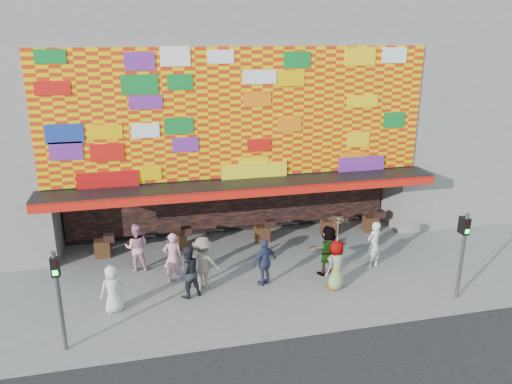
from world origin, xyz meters
The scene contains 15 objects.
ground centered at (0.00, 0.00, 0.00)m, with size 90.00×90.00×0.00m, color slate.
shop_building centered at (0.00, 8.18, 5.23)m, with size 15.20×9.40×10.00m.
neighbor_right centered at (13.00, 8.00, 6.00)m, with size 11.00×8.00×12.00m, color gray.
signal_left centered at (-6.20, -1.50, 1.86)m, with size 0.22×0.20×3.00m.
signal_right centered at (6.20, -1.50, 1.86)m, with size 0.22×0.20×3.00m.
ped_a centered at (-4.94, 0.28, 0.78)m, with size 0.77×0.50×1.57m, color silver.
ped_b centered at (-2.93, 1.88, 0.92)m, with size 0.67×0.44×1.84m, color pink.
ped_c centered at (-2.54, 0.67, 0.91)m, with size 0.88×0.69×1.81m, color black.
ped_d centered at (-1.95, 1.11, 0.95)m, with size 1.23×0.71×1.90m, color #776B57.
ped_e centered at (0.17, 0.89, 0.86)m, with size 1.01×0.42×1.72m, color #303354.
ped_f centered at (2.61, 1.15, 0.93)m, with size 1.73×0.55×1.87m, color gray.
ped_g centered at (2.49, 0.06, 0.88)m, with size 0.86×0.56×1.76m, color gray.
ped_h centered at (4.48, 1.30, 0.91)m, with size 0.66×0.43×1.81m, color white.
ped_i centered at (-4.16, 3.11, 0.91)m, with size 0.88×0.69×1.81m, color pink.
parasol centered at (2.49, 0.06, 2.17)m, with size 1.04×1.05×1.89m.
Camera 1 is at (-3.80, -14.39, 8.47)m, focal length 35.00 mm.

